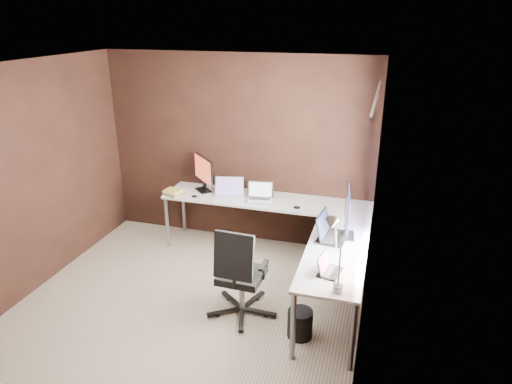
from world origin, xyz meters
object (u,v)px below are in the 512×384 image
drawer_pedestal (336,252)px  desk_lamp (334,245)px  monitor_right (347,211)px  wastebasket (300,324)px  book_stack (173,192)px  monitor_left (204,172)px  office_chair (241,289)px  laptop_white (229,193)px  laptop_silver (260,196)px  laptop_black_small (328,268)px  laptop_black_big (329,232)px

drawer_pedestal → desk_lamp: size_ratio=0.92×
monitor_right → desk_lamp: size_ratio=0.96×
wastebasket → book_stack: bearing=144.7°
monitor_left → office_chair: 1.91m
monitor_left → laptop_white: size_ratio=1.13×
drawer_pedestal → monitor_left: monitor_left is taller
laptop_white → laptop_silver: 0.41m
laptop_black_small → wastebasket: bearing=110.3°
monitor_right → laptop_black_small: monitor_right is taller
monitor_right → book_stack: bearing=69.2°
office_chair → wastebasket: size_ratio=3.57×
desk_lamp → office_chair: 1.32m
office_chair → wastebasket: bearing=-12.7°
monitor_left → laptop_silver: (0.80, -0.10, -0.21)m
laptop_black_big → wastebasket: bearing=175.9°
laptop_silver → book_stack: bearing=179.2°
wastebasket → monitor_left: bearing=134.8°
drawer_pedestal → laptop_white: size_ratio=1.45×
monitor_right → laptop_black_big: monitor_right is taller
laptop_silver → wastebasket: size_ratio=1.28×
desk_lamp → office_chair: desk_lamp is taller
drawer_pedestal → desk_lamp: bearing=-85.8°
office_chair → book_stack: bearing=139.2°
drawer_pedestal → laptop_silver: (-1.03, 0.31, 0.48)m
book_stack → wastebasket: size_ratio=0.97×
drawer_pedestal → laptop_black_big: laptop_black_big is taller
drawer_pedestal → monitor_right: monitor_right is taller
laptop_white → laptop_black_small: (1.47, -1.49, -0.01)m
monitor_left → laptop_black_big: bearing=17.6°
laptop_black_big → wastebasket: size_ratio=1.54×
laptop_black_big → office_chair: (-0.80, -0.57, -0.49)m
monitor_right → laptop_white: bearing=59.0°
drawer_pedestal → wastebasket: 1.26m
monitor_left → laptop_black_big: size_ratio=1.08×
monitor_right → laptop_silver: size_ratio=1.73×
laptop_white → laptop_black_big: laptop_black_big is taller
monitor_left → monitor_right: 2.12m
monitor_left → laptop_white: (0.39, -0.13, -0.21)m
drawer_pedestal → laptop_white: (-1.43, 0.29, 0.48)m
office_chair → desk_lamp: bearing=-18.9°
monitor_left → monitor_right: size_ratio=0.75×
office_chair → monitor_left: bearing=125.7°
monitor_right → laptop_black_small: (-0.08, -0.78, -0.25)m
laptop_black_small → desk_lamp: desk_lamp is taller
laptop_black_big → laptop_black_small: bearing=-166.4°
desk_lamp → drawer_pedestal: bearing=101.0°
drawer_pedestal → office_chair: (-0.84, -1.06, -0.00)m
laptop_black_small → laptop_silver: bearing=45.9°
drawer_pedestal → monitor_left: size_ratio=1.28×
monitor_right → wastebasket: monitor_right is taller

